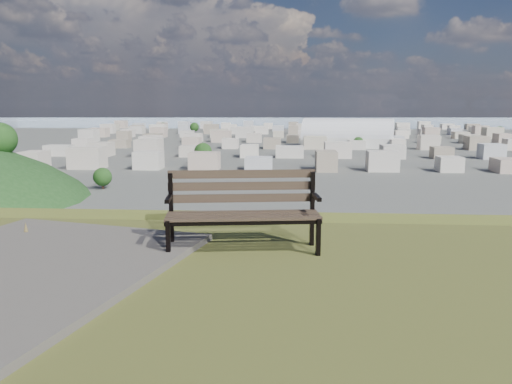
{
  "coord_description": "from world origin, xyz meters",
  "views": [
    {
      "loc": [
        -0.78,
        -2.54,
        26.56
      ],
      "look_at": [
        -1.27,
        4.6,
        25.3
      ],
      "focal_mm": 35.0,
      "sensor_mm": 36.0,
      "label": 1
    }
  ],
  "objects": [
    {
      "name": "far_hills",
      "position": [
        -60.92,
        1402.93,
        25.47
      ],
      "size": [
        2050.0,
        340.0,
        60.0
      ],
      "color": "#8C99AE",
      "rests_on": "ground"
    },
    {
      "name": "city_blocks",
      "position": [
        0.0,
        394.44,
        3.5
      ],
      "size": [
        395.0,
        361.0,
        7.0
      ],
      "color": "beige",
      "rests_on": "ground"
    },
    {
      "name": "city_trees",
      "position": [
        -26.39,
        319.0,
        4.83
      ],
      "size": [
        406.52,
        387.2,
        9.98
      ],
      "color": "#322119",
      "rests_on": "ground"
    },
    {
      "name": "bay_water",
      "position": [
        0.0,
        900.0,
        0.0
      ],
      "size": [
        2400.0,
        700.0,
        0.12
      ],
      "primitive_type": "cube",
      "color": "#9AB5C5",
      "rests_on": "ground"
    },
    {
      "name": "arena",
      "position": [
        35.36,
        316.09,
        5.54
      ],
      "size": [
        59.43,
        34.86,
        23.52
      ],
      "rotation": [
        0.0,
        0.0,
        -0.22
      ],
      "color": "silver",
      "rests_on": "ground"
    },
    {
      "name": "park_bench",
      "position": [
        -1.28,
        2.7,
        25.48
      ],
      "size": [
        1.68,
        0.73,
        0.85
      ],
      "rotation": [
        0.0,
        0.0,
        0.13
      ],
      "color": "#3B2C22",
      "rests_on": "hilltop_mesa"
    }
  ]
}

